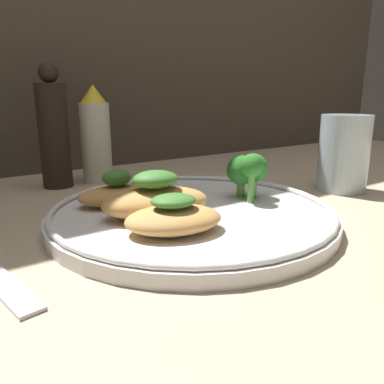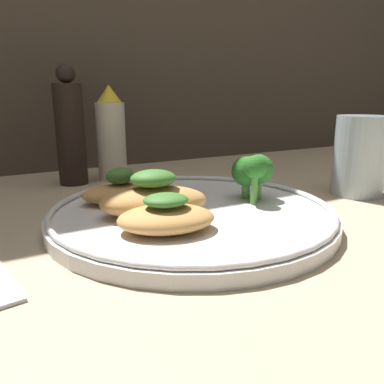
# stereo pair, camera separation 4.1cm
# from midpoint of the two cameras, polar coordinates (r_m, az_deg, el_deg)

# --- Properties ---
(ground_plane) EXTENTS (1.80, 1.80, 0.01)m
(ground_plane) POSITION_cam_midpoint_polar(r_m,az_deg,el_deg) (0.42, 2.79, -5.19)
(ground_plane) COLOR tan
(plate) EXTENTS (0.31, 0.31, 0.02)m
(plate) POSITION_cam_midpoint_polar(r_m,az_deg,el_deg) (0.42, 2.82, -3.25)
(plate) COLOR white
(plate) RESTS_ON ground_plane
(grilled_meat_front) EXTENTS (0.10, 0.09, 0.04)m
(grilled_meat_front) POSITION_cam_midpoint_polar(r_m,az_deg,el_deg) (0.35, -0.59, -3.83)
(grilled_meat_front) COLOR tan
(grilled_meat_front) RESTS_ON plate
(grilled_meat_middle) EXTENTS (0.12, 0.09, 0.05)m
(grilled_meat_middle) POSITION_cam_midpoint_polar(r_m,az_deg,el_deg) (0.39, -2.93, -0.98)
(grilled_meat_middle) COLOR tan
(grilled_meat_middle) RESTS_ON plate
(grilled_meat_back) EXTENTS (0.10, 0.07, 0.04)m
(grilled_meat_back) POSITION_cam_midpoint_polar(r_m,az_deg,el_deg) (0.44, -8.21, 0.12)
(grilled_meat_back) COLOR tan
(grilled_meat_back) RESTS_ON plate
(broccoli_bunch) EXTENTS (0.05, 0.06, 0.06)m
(broccoli_bunch) POSITION_cam_midpoint_polar(r_m,az_deg,el_deg) (0.45, 11.93, 3.13)
(broccoli_bunch) COLOR #569942
(broccoli_bunch) RESTS_ON plate
(sauce_bottle) EXTENTS (0.05, 0.05, 0.15)m
(sauce_bottle) POSITION_cam_midpoint_polar(r_m,az_deg,el_deg) (0.62, -10.38, 8.46)
(sauce_bottle) COLOR silver
(sauce_bottle) RESTS_ON ground_plane
(pepper_grinder) EXTENTS (0.04, 0.04, 0.18)m
(pepper_grinder) POSITION_cam_midpoint_polar(r_m,az_deg,el_deg) (0.60, -16.24, 8.93)
(pepper_grinder) COLOR black
(pepper_grinder) RESTS_ON ground_plane
(drinking_glass) EXTENTS (0.07, 0.07, 0.11)m
(drinking_glass) POSITION_cam_midpoint_polar(r_m,az_deg,el_deg) (0.58, 26.11, 4.94)
(drinking_glass) COLOR silver
(drinking_glass) RESTS_ON ground_plane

